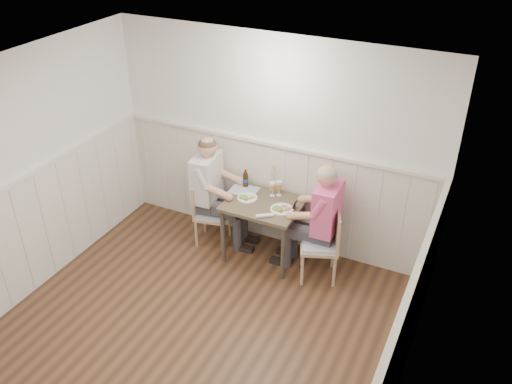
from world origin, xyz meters
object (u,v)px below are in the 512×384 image
dining_table (263,210)px  chair_right (324,242)px  chair_left (208,210)px  beer_bottle (246,179)px  man_in_pink (322,228)px  grass_vase (271,178)px  diner_cream (211,198)px

dining_table → chair_right: (0.78, -0.06, -0.17)m
chair_left → beer_bottle: 0.62m
dining_table → chair_left: 0.77m
chair_right → man_in_pink: man_in_pink is taller
grass_vase → chair_right: bearing=-24.1°
dining_table → diner_cream: 0.73m
dining_table → chair_left: chair_left is taller
grass_vase → dining_table: bearing=-81.6°
chair_left → man_in_pink: man_in_pink is taller
man_in_pink → beer_bottle: size_ratio=6.05×
man_in_pink → beer_bottle: man_in_pink is taller
man_in_pink → grass_vase: (-0.75, 0.27, 0.33)m
diner_cream → grass_vase: size_ratio=3.91×
dining_table → grass_vase: bearing=98.4°
diner_cream → beer_bottle: 0.50m
beer_bottle → grass_vase: size_ratio=0.63×
chair_left → diner_cream: 0.16m
dining_table → grass_vase: grass_vase is taller
man_in_pink → grass_vase: man_in_pink is taller
diner_cream → chair_right: bearing=-3.9°
diner_cream → grass_vase: diner_cream is taller
chair_left → chair_right: bearing=-1.7°
dining_table → beer_bottle: bearing=145.3°
man_in_pink → diner_cream: (-1.44, 0.00, 0.01)m
dining_table → grass_vase: 0.41m
man_in_pink → chair_left: bearing=-177.7°
dining_table → chair_right: chair_right is taller
chair_right → grass_vase: bearing=155.9°
man_in_pink → diner_cream: 1.44m
grass_vase → man_in_pink: bearing=-19.5°
grass_vase → beer_bottle: bearing=-168.0°
man_in_pink → beer_bottle: 1.11m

